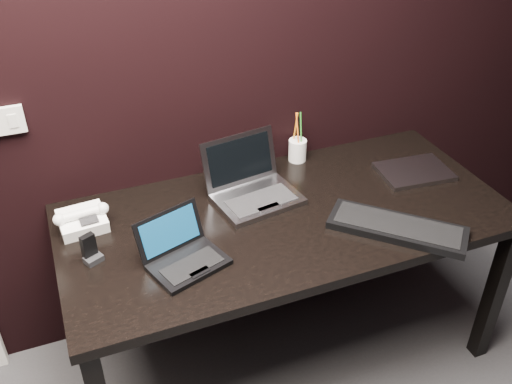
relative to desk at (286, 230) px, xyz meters
name	(u,v)px	position (x,y,z in m)	size (l,w,h in m)	color
wall_back	(171,47)	(-0.30, 0.40, 0.64)	(4.00, 4.00, 0.00)	black
wall_switch	(2,121)	(-0.92, 0.39, 0.46)	(0.15, 0.02, 0.10)	silver
desk	(286,230)	(0.00, 0.00, 0.00)	(1.70, 0.80, 0.74)	black
netbook	(183,255)	(-0.44, -0.13, 0.11)	(0.30, 0.29, 0.16)	black
silver_laptop	(253,188)	(-0.08, 0.15, 0.12)	(0.36, 0.33, 0.22)	gray
ext_keyboard	(397,228)	(0.33, -0.25, 0.09)	(0.47, 0.46, 0.03)	black
closed_laptop	(414,172)	(0.62, 0.06, 0.09)	(0.31, 0.24, 0.02)	#97969C
desk_phone	(82,220)	(-0.73, 0.19, 0.11)	(0.20, 0.16, 0.10)	white
mobile_phone	(90,251)	(-0.73, 0.00, 0.12)	(0.07, 0.07, 0.10)	black
pen_cup	(297,149)	(0.21, 0.35, 0.13)	(0.10, 0.10, 0.23)	white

